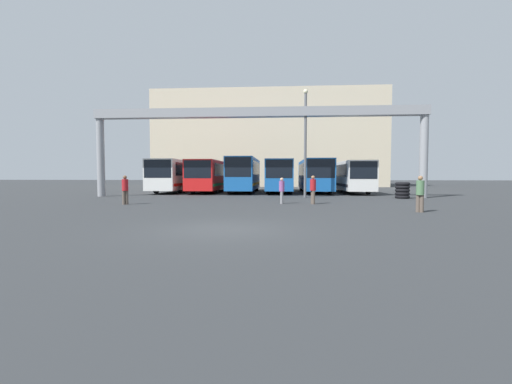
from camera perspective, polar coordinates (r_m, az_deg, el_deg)
The scene contains 15 objects.
ground_plane at distance 11.07m, azimuth -5.50°, elevation -6.21°, with size 200.00×200.00×0.00m, color #2D3033.
building_backdrop at distance 55.35m, azimuth 2.17°, elevation 8.47°, with size 34.46×12.00×14.23m.
overhead_gantry at distance 26.96m, azimuth 0.14°, elevation 11.41°, with size 25.76×0.80×6.90m.
bus_slot_0 at distance 36.18m, azimuth -12.74°, elevation 2.93°, with size 2.62×12.29×3.14m.
bus_slot_1 at distance 35.40m, azimuth -7.35°, elevation 2.93°, with size 2.58×12.41×3.08m.
bus_slot_2 at distance 33.84m, azimuth -1.96°, elevation 3.18°, with size 2.45×10.30×3.33m.
bus_slot_3 at distance 34.03m, azimuth 3.90°, elevation 2.96°, with size 2.45×11.05×3.10m.
bus_slot_4 at distance 34.38m, azimuth 9.67°, elevation 2.97°, with size 2.51×11.44×3.15m.
bus_slot_5 at distance 35.14m, azimuth 15.24°, elevation 2.74°, with size 2.44×11.95×2.96m.
pedestrian_mid_left at distance 20.61m, azimuth 9.48°, elevation 0.50°, with size 0.35×0.35×1.70m.
pedestrian_far_center at distance 20.58m, azimuth 4.31°, elevation 0.34°, with size 0.33×0.33×1.57m.
pedestrian_mid_right at distance 17.64m, azimuth 25.68°, elevation -0.13°, with size 0.35×0.35×1.70m.
pedestrian_near_left at distance 21.46m, azimuth -20.98°, elevation 0.46°, with size 0.36×0.36×1.71m.
tire_stack at distance 27.39m, azimuth 23.21°, elevation 0.26°, with size 1.04×1.04×1.20m.
lamp_post at distance 26.60m, azimuth 8.23°, elevation 8.74°, with size 0.36×0.36×8.21m.
Camera 1 is at (1.82, -10.78, 1.75)m, focal length 24.00 mm.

